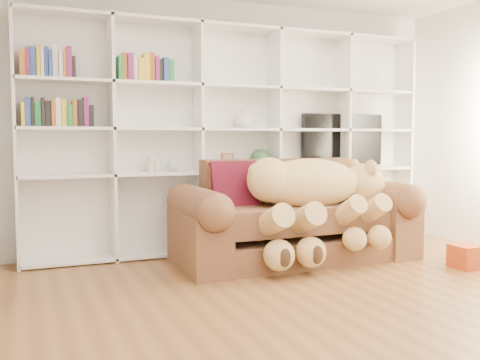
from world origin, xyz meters
name	(u,v)px	position (x,y,z in m)	size (l,w,h in m)	color
floor	(362,313)	(0.00, 0.00, 0.00)	(5.00, 5.00, 0.00)	brown
wall_back	(231,125)	(0.00, 2.50, 1.35)	(5.00, 0.02, 2.70)	white
bookshelf	(214,129)	(-0.24, 2.36, 1.31)	(4.43, 0.35, 2.40)	white
sofa	(294,222)	(0.34, 1.65, 0.37)	(2.36, 1.02, 0.99)	brown
teddy_bear	(314,193)	(0.46, 1.45, 0.67)	(1.65, 0.93, 0.95)	#E1C070
throw_pillow	(233,186)	(-0.24, 1.81, 0.74)	(0.47, 0.15, 0.47)	#520E1B
gift_box	(467,256)	(1.67, 0.72, 0.11)	(0.27, 0.25, 0.21)	#B34217
tv	(342,141)	(1.36, 2.35, 1.17)	(1.05, 0.18, 0.62)	black
picture_frame	(227,161)	(-0.11, 2.30, 0.96)	(0.14, 0.03, 0.17)	brown
green_vase	(260,159)	(0.27, 2.30, 0.98)	(0.22, 0.22, 0.22)	#316037
figurine_tall	(151,165)	(-0.94, 2.30, 0.94)	(0.08, 0.08, 0.15)	beige
figurine_short	(157,167)	(-0.88, 2.30, 0.92)	(0.06, 0.06, 0.11)	beige
snow_globe	(173,165)	(-0.71, 2.30, 0.93)	(0.12, 0.12, 0.12)	silver
shelf_vase	(242,119)	(0.06, 2.30, 1.41)	(0.18, 0.18, 0.19)	beige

